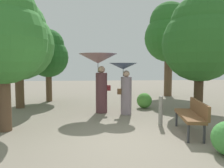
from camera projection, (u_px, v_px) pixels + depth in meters
The scene contains 11 objects.
ground_plane at pixel (125, 142), 4.95m from camera, with size 40.00×40.00×0.00m, color gray.
person_left at pixel (99, 68), 7.86m from camera, with size 1.36×1.36×2.13m.
person_right at pixel (125, 80), 7.61m from camera, with size 0.98×0.98×1.80m.
park_bench at pixel (192, 114), 5.48m from camera, with size 0.75×1.56×0.83m.
tree_near_left at pixel (2, 32), 5.56m from camera, with size 2.28×2.28×3.92m.
tree_near_right at pixel (200, 38), 7.95m from camera, with size 2.74×2.74×4.26m.
tree_mid_left at pixel (18, 39), 8.68m from camera, with size 2.83×2.83×4.34m.
tree_mid_right at pixel (169, 33), 12.10m from camera, with size 2.68×2.68×5.18m.
tree_far_back at pixel (48, 53), 10.33m from camera, with size 1.90×1.90×3.43m.
bush_path_right at pixel (144, 101), 8.84m from camera, with size 0.61×0.61×0.61m, color #4C9338.
path_marker_post at pixel (161, 111), 6.27m from camera, with size 0.12×0.12×0.84m, color gray.
Camera 1 is at (-0.71, -4.78, 1.72)m, focal length 35.18 mm.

